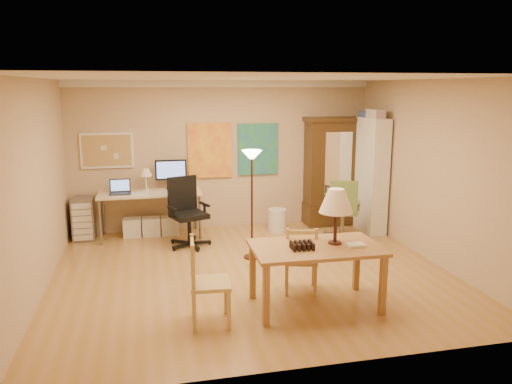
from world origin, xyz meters
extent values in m
plane|color=#A6793A|center=(0.00, 0.00, 0.00)|extent=(5.50, 5.50, 0.00)
cube|color=white|center=(0.00, 2.46, 2.64)|extent=(5.50, 0.08, 0.12)
cube|color=tan|center=(-2.05, 2.47, 1.50)|extent=(0.90, 0.04, 0.62)
cube|color=yellow|center=(-0.25, 2.47, 1.45)|extent=(0.80, 0.04, 1.00)
cube|color=teal|center=(0.65, 2.47, 1.45)|extent=(0.75, 0.04, 0.95)
cube|color=brown|center=(0.51, -1.23, 0.73)|extent=(1.53, 0.93, 0.04)
cube|color=brown|center=(-0.19, -1.60, 0.36)|extent=(0.07, 0.07, 0.71)
cube|color=brown|center=(1.18, -1.63, 0.36)|extent=(0.07, 0.07, 0.71)
cube|color=brown|center=(-0.17, -0.84, 0.36)|extent=(0.07, 0.07, 0.71)
cube|color=brown|center=(1.20, -0.86, 0.36)|extent=(0.07, 0.07, 0.71)
cylinder|color=black|center=(0.76, -1.19, 0.77)|extent=(0.16, 0.16, 0.02)
cylinder|color=black|center=(0.76, -1.19, 0.96)|extent=(0.04, 0.04, 0.40)
cone|color=#FBE2C4|center=(0.76, -1.19, 1.28)|extent=(0.40, 0.40, 0.28)
cube|color=silver|center=(0.96, -1.34, 0.77)|extent=(0.20, 0.15, 0.03)
cube|color=black|center=(0.31, -1.30, 0.80)|extent=(0.29, 0.23, 0.08)
cube|color=tan|center=(0.48, -0.76, 0.42)|extent=(0.50, 0.48, 0.04)
cube|color=tan|center=(0.69, -0.64, 0.20)|extent=(0.05, 0.05, 0.40)
cube|color=tan|center=(0.35, -0.55, 0.20)|extent=(0.05, 0.05, 0.40)
cube|color=tan|center=(0.61, -0.96, 0.20)|extent=(0.05, 0.05, 0.40)
cube|color=tan|center=(0.26, -0.87, 0.20)|extent=(0.05, 0.05, 0.40)
cube|color=tan|center=(0.61, -0.96, 0.65)|extent=(0.05, 0.05, 0.47)
cube|color=tan|center=(0.26, -0.87, 0.65)|extent=(0.05, 0.05, 0.47)
cube|color=tan|center=(0.43, -0.92, 0.70)|extent=(0.35, 0.12, 0.05)
cube|color=tan|center=(-0.77, -1.39, 0.46)|extent=(0.47, 0.49, 0.04)
cube|color=tan|center=(-0.60, -1.60, 0.22)|extent=(0.04, 0.04, 0.44)
cube|color=tan|center=(-0.57, -1.21, 0.22)|extent=(0.04, 0.04, 0.44)
cube|color=tan|center=(-0.97, -1.57, 0.22)|extent=(0.04, 0.04, 0.44)
cube|color=tan|center=(-0.94, -1.18, 0.22)|extent=(0.04, 0.04, 0.44)
cube|color=tan|center=(-0.97, -1.57, 0.72)|extent=(0.04, 0.04, 0.52)
cube|color=tan|center=(-0.94, -1.18, 0.72)|extent=(0.04, 0.04, 0.52)
cube|color=tan|center=(-0.95, -1.38, 0.77)|extent=(0.06, 0.39, 0.05)
cylinder|color=#3D2018|center=(0.14, 0.63, 0.01)|extent=(0.25, 0.25, 0.03)
cylinder|color=#3D2018|center=(0.14, 0.63, 0.80)|extent=(0.03, 0.03, 1.57)
cone|color=#FFE0A5|center=(0.14, 0.63, 1.61)|extent=(0.30, 0.30, 0.12)
cube|color=beige|center=(-1.36, 2.12, 0.78)|extent=(1.75, 0.77, 0.03)
cylinder|color=slate|center=(-2.18, 1.79, 0.38)|extent=(0.04, 0.04, 0.77)
cylinder|color=slate|center=(-0.53, 1.79, 0.38)|extent=(0.04, 0.04, 0.77)
cylinder|color=slate|center=(-2.18, 2.45, 0.38)|extent=(0.04, 0.04, 0.77)
cylinder|color=slate|center=(-0.53, 2.45, 0.38)|extent=(0.04, 0.04, 0.77)
cube|color=black|center=(-1.85, 2.07, 0.81)|extent=(0.35, 0.24, 0.02)
cube|color=black|center=(-1.85, 2.24, 0.93)|extent=(0.35, 0.06, 0.23)
cube|color=black|center=(-0.97, 2.28, 1.15)|extent=(0.55, 0.04, 0.35)
cone|color=#FBE2C4|center=(-1.41, 2.23, 1.13)|extent=(0.22, 0.22, 0.13)
cube|color=silver|center=(-1.52, 1.96, 0.80)|extent=(0.27, 0.35, 0.01)
cube|color=maroon|center=(-0.75, 2.07, 0.87)|extent=(0.24, 0.18, 0.13)
cube|color=white|center=(-1.68, 2.17, 0.16)|extent=(0.31, 0.26, 0.33)
cube|color=white|center=(-1.36, 2.17, 0.16)|extent=(0.31, 0.26, 0.33)
cube|color=silver|center=(-1.03, 2.17, 0.16)|extent=(0.31, 0.26, 0.33)
cylinder|color=black|center=(-0.75, 1.41, 0.27)|extent=(0.07, 0.07, 0.44)
cube|color=black|center=(-0.75, 1.41, 0.53)|extent=(0.67, 0.65, 0.08)
cube|color=black|center=(-0.83, 1.63, 0.86)|extent=(0.49, 0.22, 0.57)
cube|color=black|center=(-1.02, 1.31, 0.68)|extent=(0.15, 0.32, 0.03)
cube|color=black|center=(-0.48, 1.50, 0.68)|extent=(0.15, 0.32, 0.03)
cylinder|color=slate|center=(1.89, 1.30, 0.25)|extent=(0.06, 0.06, 0.41)
cube|color=#5A7133|center=(1.89, 1.30, 0.49)|extent=(0.62, 0.61, 0.07)
cube|color=#5A7133|center=(1.81, 1.09, 0.79)|extent=(0.45, 0.22, 0.53)
cube|color=slate|center=(2.14, 1.21, 0.63)|extent=(0.15, 0.30, 0.03)
cube|color=slate|center=(1.64, 1.40, 0.63)|extent=(0.15, 0.30, 0.03)
cube|color=slate|center=(-2.49, 2.22, 0.37)|extent=(0.37, 0.42, 0.73)
cube|color=silver|center=(-2.49, 2.00, 0.37)|extent=(0.31, 0.02, 0.63)
cube|color=#32210D|center=(2.06, 2.24, 0.98)|extent=(1.03, 0.47, 1.97)
cube|color=#32210D|center=(2.06, 2.24, 0.21)|extent=(1.07, 0.51, 0.39)
cube|color=white|center=(2.06, 2.00, 1.17)|extent=(0.52, 0.01, 1.22)
cube|color=#32210D|center=(2.06, 2.24, 2.00)|extent=(1.11, 0.53, 0.08)
cube|color=white|center=(2.55, 1.64, 1.03)|extent=(0.31, 0.82, 2.05)
cube|color=#993333|center=(2.51, 1.49, 0.49)|extent=(0.18, 0.41, 0.25)
cube|color=#334C99|center=(2.51, 1.85, 1.70)|extent=(0.18, 0.29, 0.21)
cylinder|color=silver|center=(0.89, 1.93, 0.21)|extent=(0.33, 0.33, 0.42)
camera|label=1|loc=(-1.40, -6.53, 2.58)|focal=35.00mm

